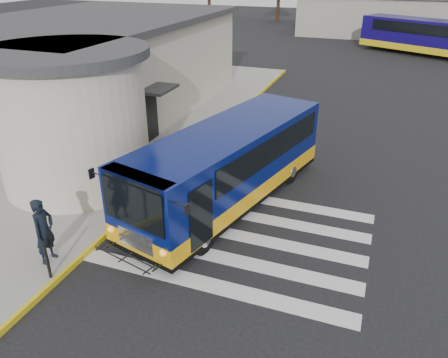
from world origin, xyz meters
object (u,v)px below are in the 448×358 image
(pedestrian_a, at_px, (44,231))
(bollard, at_px, (47,261))
(pedestrian_b, at_px, (35,173))
(far_bus_a, at_px, (420,35))
(transit_bus, at_px, (228,168))

(pedestrian_a, bearing_deg, bollard, -141.73)
(bollard, bearing_deg, pedestrian_b, 134.37)
(far_bus_a, bearing_deg, transit_bus, -164.82)
(transit_bus, bearing_deg, pedestrian_a, -109.57)
(pedestrian_b, bearing_deg, bollard, 0.39)
(pedestrian_a, distance_m, far_bus_a, 37.20)
(pedestrian_b, xyz_separation_m, far_bus_a, (12.95, 32.88, 0.71))
(transit_bus, xyz_separation_m, pedestrian_a, (-3.37, -5.00, -0.18))
(transit_bus, bearing_deg, pedestrian_b, -147.65)
(pedestrian_b, bearing_deg, transit_bus, 64.02)
(pedestrian_a, distance_m, bollard, 0.89)
(far_bus_a, bearing_deg, bollard, -167.27)
(bollard, relative_size, far_bus_a, 0.10)
(pedestrian_a, distance_m, pedestrian_b, 4.18)
(transit_bus, distance_m, bollard, 6.31)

